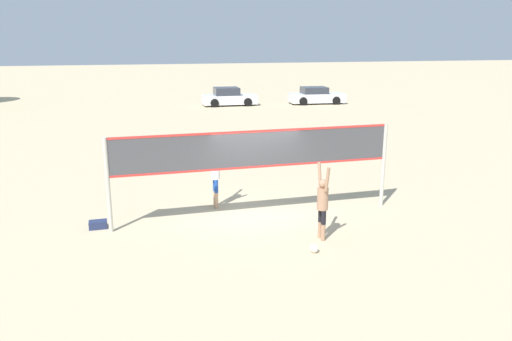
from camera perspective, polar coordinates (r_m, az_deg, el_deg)
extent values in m
plane|color=#C6B28C|center=(14.34, 0.00, -5.40)|extent=(200.00, 200.00, 0.00)
cylinder|color=beige|center=(13.47, -16.57, -1.69)|extent=(0.12, 0.12, 2.53)
cylinder|color=beige|center=(15.50, 14.35, 0.56)|extent=(0.12, 0.12, 2.53)
cube|color=#47474C|center=(13.79, 0.00, 2.45)|extent=(7.87, 0.02, 1.06)
cube|color=red|center=(13.69, 0.00, 4.50)|extent=(7.87, 0.03, 0.06)
cube|color=red|center=(13.90, 0.00, 0.43)|extent=(7.87, 0.03, 0.06)
cylinder|color=tan|center=(12.79, 7.68, -7.02)|extent=(0.11, 0.11, 0.44)
cylinder|color=black|center=(12.65, 7.74, -5.34)|extent=(0.12, 0.12, 0.36)
cylinder|color=tan|center=(12.96, 7.33, -6.72)|extent=(0.11, 0.11, 0.44)
cylinder|color=black|center=(12.82, 7.38, -5.05)|extent=(0.12, 0.12, 0.36)
cylinder|color=tan|center=(12.58, 7.63, -3.21)|extent=(0.28, 0.28, 0.57)
sphere|color=tan|center=(12.47, 7.69, -1.49)|extent=(0.22, 0.22, 0.22)
cylinder|color=tan|center=(12.22, 8.15, -1.02)|extent=(0.08, 0.21, 0.64)
cylinder|color=tan|center=(12.63, 7.29, -0.47)|extent=(0.08, 0.21, 0.64)
cylinder|color=tan|center=(15.29, -4.69, -3.20)|extent=(0.11, 0.11, 0.49)
cylinder|color=#1E47A5|center=(15.16, -4.72, -1.59)|extent=(0.12, 0.12, 0.40)
cylinder|color=tan|center=(15.10, -4.54, -3.42)|extent=(0.11, 0.11, 0.49)
cylinder|color=#1E47A5|center=(14.97, -4.57, -1.79)|extent=(0.12, 0.12, 0.40)
cylinder|color=white|center=(14.92, -4.69, 0.22)|extent=(0.28, 0.28, 0.63)
sphere|color=tan|center=(14.82, -4.72, 1.87)|extent=(0.25, 0.25, 0.25)
cylinder|color=tan|center=(15.02, -4.92, 2.78)|extent=(0.08, 0.23, 0.71)
cylinder|color=tan|center=(14.55, -4.55, 2.41)|extent=(0.08, 0.23, 0.71)
sphere|color=silver|center=(12.12, 6.67, -8.83)|extent=(0.21, 0.21, 0.21)
cube|color=navy|center=(14.18, -17.61, -5.91)|extent=(0.47, 0.31, 0.21)
cube|color=silver|center=(39.58, -3.08, 8.13)|extent=(4.27, 2.07, 0.69)
cube|color=#2D333D|center=(39.47, -3.40, 9.04)|extent=(1.96, 1.82, 0.58)
cylinder|color=black|center=(40.71, -1.49, 8.11)|extent=(0.65, 0.25, 0.64)
cylinder|color=black|center=(38.97, -0.94, 7.82)|extent=(0.65, 0.25, 0.64)
cylinder|color=black|center=(40.26, -5.15, 7.98)|extent=(0.65, 0.25, 0.64)
cylinder|color=black|center=(38.51, -4.76, 7.69)|extent=(0.65, 0.25, 0.64)
cube|color=silver|center=(40.90, 6.94, 8.26)|extent=(4.54, 2.23, 0.70)
cube|color=#2D333D|center=(40.78, 6.67, 9.10)|extent=(2.12, 1.85, 0.51)
cylinder|color=black|center=(42.15, 8.37, 8.18)|extent=(0.66, 0.28, 0.64)
cylinder|color=black|center=(40.53, 9.15, 7.90)|extent=(0.66, 0.28, 0.64)
cylinder|color=black|center=(41.37, 4.77, 8.17)|extent=(0.66, 0.28, 0.64)
cylinder|color=black|center=(39.72, 5.41, 7.89)|extent=(0.66, 0.28, 0.64)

